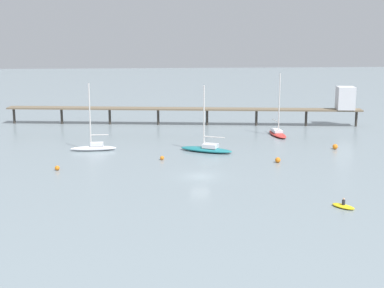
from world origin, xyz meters
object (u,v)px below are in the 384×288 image
(pier, at_px, (250,105))
(sailboat_red, at_px, (277,132))
(dinghy_yellow, at_px, (343,206))
(mooring_buoy_mid, at_px, (278,160))
(sailboat_teal, at_px, (207,148))
(mooring_buoy_outer, at_px, (162,158))
(mooring_buoy_near, at_px, (335,147))
(mooring_buoy_far, at_px, (57,168))
(sailboat_white, at_px, (94,146))

(pier, relative_size, sailboat_red, 6.26)
(dinghy_yellow, relative_size, mooring_buoy_mid, 3.64)
(sailboat_red, relative_size, sailboat_teal, 1.08)
(pier, distance_m, mooring_buoy_outer, 34.48)
(mooring_buoy_near, xyz_separation_m, mooring_buoy_far, (-43.45, -10.63, -0.09))
(pier, distance_m, mooring_buoy_near, 25.76)
(pier, relative_size, mooring_buoy_mid, 89.44)
(dinghy_yellow, xyz_separation_m, mooring_buoy_mid, (-2.61, 21.36, 0.19))
(sailboat_red, height_order, mooring_buoy_mid, sailboat_red)
(sailboat_red, xyz_separation_m, sailboat_white, (-32.70, -10.38, 0.06))
(sailboat_teal, bearing_deg, mooring_buoy_mid, -39.41)
(pier, xyz_separation_m, mooring_buoy_mid, (-1.38, -31.85, -3.86))
(sailboat_teal, distance_m, mooring_buoy_mid, 12.68)
(sailboat_teal, bearing_deg, sailboat_white, 172.68)
(sailboat_white, relative_size, mooring_buoy_far, 16.26)
(sailboat_red, bearing_deg, sailboat_teal, -138.59)
(sailboat_teal, height_order, mooring_buoy_far, sailboat_teal)
(mooring_buoy_far, bearing_deg, sailboat_teal, 24.75)
(mooring_buoy_far, bearing_deg, sailboat_white, 72.81)
(sailboat_white, xyz_separation_m, sailboat_teal, (18.28, -2.35, -0.08))
(pier, bearing_deg, mooring_buoy_outer, -122.67)
(dinghy_yellow, bearing_deg, sailboat_teal, 112.86)
(dinghy_yellow, bearing_deg, mooring_buoy_mid, 96.95)
(pier, distance_m, mooring_buoy_far, 47.79)
(mooring_buoy_mid, bearing_deg, mooring_buoy_outer, 170.01)
(sailboat_red, height_order, mooring_buoy_outer, sailboat_red)
(mooring_buoy_outer, bearing_deg, sailboat_white, 146.02)
(sailboat_teal, xyz_separation_m, mooring_buoy_near, (21.29, 0.41, -0.18))
(mooring_buoy_far, bearing_deg, mooring_buoy_near, 13.75)
(pier, xyz_separation_m, dinghy_yellow, (1.23, -53.21, -4.05))
(sailboat_red, distance_m, mooring_buoy_outer, 28.08)
(sailboat_white, relative_size, mooring_buoy_outer, 17.51)
(dinghy_yellow, bearing_deg, sailboat_white, 134.00)
(pier, xyz_separation_m, sailboat_white, (-29.45, -21.45, -3.57))
(sailboat_red, bearing_deg, mooring_buoy_near, -60.88)
(pier, height_order, mooring_buoy_far, pier)
(dinghy_yellow, bearing_deg, mooring_buoy_outer, 128.97)
(mooring_buoy_outer, height_order, mooring_buoy_near, mooring_buoy_near)
(sailboat_red, relative_size, mooring_buoy_outer, 18.34)
(pier, xyz_separation_m, mooring_buoy_outer, (-18.49, -28.83, -3.95))
(sailboat_white, height_order, mooring_buoy_mid, sailboat_white)
(pier, distance_m, dinghy_yellow, 53.38)
(pier, relative_size, dinghy_yellow, 24.54)
(mooring_buoy_mid, distance_m, mooring_buoy_far, 32.03)
(mooring_buoy_outer, relative_size, mooring_buoy_near, 0.73)
(sailboat_white, distance_m, mooring_buoy_mid, 29.94)
(pier, relative_size, sailboat_teal, 6.74)
(mooring_buoy_mid, bearing_deg, sailboat_teal, 140.59)
(sailboat_red, bearing_deg, mooring_buoy_outer, -140.76)
(sailboat_teal, distance_m, mooring_buoy_near, 21.29)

